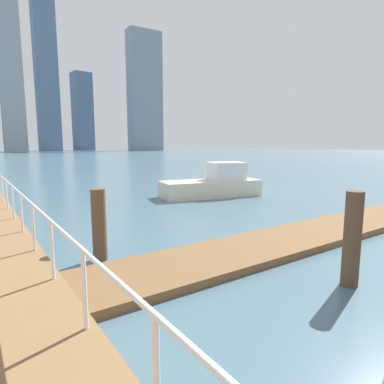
% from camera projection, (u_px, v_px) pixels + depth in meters
% --- Properties ---
extents(ground_plane, '(300.00, 300.00, 0.00)m').
position_uv_depth(ground_plane, '(84.00, 205.00, 14.85)').
color(ground_plane, '#476675').
extents(floating_dock, '(13.75, 2.00, 0.18)m').
position_uv_depth(floating_dock, '(297.00, 238.00, 9.32)').
color(floating_dock, brown).
rests_on(floating_dock, ground_plane).
extents(boardwalk_railing, '(0.06, 26.53, 1.08)m').
position_uv_depth(boardwalk_railing, '(156.00, 339.00, 2.51)').
color(boardwalk_railing, white).
rests_on(boardwalk_railing, boardwalk).
extents(dock_piling_3, '(0.33, 0.33, 1.86)m').
position_uv_depth(dock_piling_3, '(352.00, 239.00, 6.26)').
color(dock_piling_3, brown).
rests_on(dock_piling_3, ground_plane).
extents(dock_piling_4, '(0.34, 0.34, 1.71)m').
position_uv_depth(dock_piling_4, '(99.00, 225.00, 7.66)').
color(dock_piling_4, brown).
rests_on(dock_piling_4, ground_plane).
extents(moored_boat_1, '(5.50, 2.84, 1.78)m').
position_uv_depth(moored_boat_1, '(214.00, 184.00, 17.21)').
color(moored_boat_1, beige).
rests_on(moored_boat_1, ground_plane).
extents(skyline_tower_3, '(7.17, 12.25, 47.70)m').
position_uv_depth(skyline_tower_3, '(10.00, 77.00, 104.27)').
color(skyline_tower_3, '#8C939E').
rests_on(skyline_tower_3, ground_plane).
extents(skyline_tower_4, '(7.72, 8.78, 74.08)m').
position_uv_depth(skyline_tower_4, '(45.00, 50.00, 120.40)').
color(skyline_tower_4, slate).
rests_on(skyline_tower_4, ground_plane).
extents(skyline_tower_5, '(7.86, 7.36, 32.26)m').
position_uv_depth(skyline_tower_5, '(83.00, 112.00, 138.53)').
color(skyline_tower_5, slate).
rests_on(skyline_tower_5, ground_plane).
extents(skyline_tower_6, '(13.62, 6.78, 47.32)m').
position_uv_depth(skyline_tower_6, '(145.00, 92.00, 132.74)').
color(skyline_tower_6, gray).
rests_on(skyline_tower_6, ground_plane).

